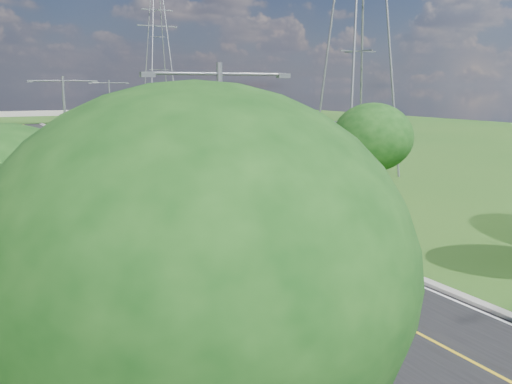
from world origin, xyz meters
The scene contains 19 objects.
ground centered at (0.00, 60.00, 0.00)m, with size 260.00×260.00×0.00m, color #1C4914.
road centered at (0.00, 66.00, 0.03)m, with size 8.00×150.00×0.06m, color black.
curb_left centered at (-4.25, 66.00, 0.11)m, with size 0.50×150.00×0.22m, color gray.
curb_right centered at (4.25, 66.00, 0.11)m, with size 0.50×150.00×0.22m, color gray.
speed_limit_sign centered at (5.20, 37.98, 1.60)m, with size 0.55×0.09×2.40m.
overpass centered at (0.00, 140.00, 2.41)m, with size 30.00×3.00×3.20m.
streetlight_near_left centered at (-6.00, 12.00, 5.94)m, with size 5.90×0.25×10.00m.
streetlight_mid_left centered at (-6.00, 45.00, 5.94)m, with size 5.90×0.25×10.00m.
streetlight_far_right centered at (6.00, 78.00, 5.94)m, with size 5.90×0.25×10.00m.
power_tower_near centered at (22.00, 40.00, 14.01)m, with size 9.00×6.40×28.00m.
power_tower_far centered at (26.00, 115.00, 14.01)m, with size 9.00×6.40×28.00m.
tree_lf centered at (-11.00, 2.00, 5.89)m, with size 7.98×7.98×9.28m.
tree_rb centered at (16.00, 30.00, 4.95)m, with size 6.72×6.72×7.82m.
tree_rc centered at (15.00, 52.00, 4.33)m, with size 5.88×5.88×6.84m.
tree_rd centered at (17.00, 76.00, 5.27)m, with size 7.14×7.14×8.30m.
tree_re centered at (14.50, 100.00, 4.02)m, with size 5.46×5.46×6.35m.
tree_rf centered at (18.00, 120.00, 4.64)m, with size 6.30×6.30×7.33m.
bus_outbound centered at (0.80, 46.06, 1.55)m, with size 2.51×10.71×2.98m, color white.
bus_inbound centered at (-2.32, 73.52, 1.57)m, with size 2.54×10.85×3.02m, color silver.
Camera 1 is at (-14.72, -7.31, 9.17)m, focal length 40.00 mm.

